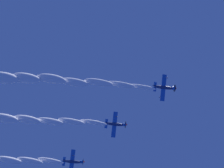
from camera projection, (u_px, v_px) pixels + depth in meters
The scene contains 4 objects.
airplane_lead at pixel (165, 87), 90.80m from camera, with size 6.83×6.83×3.55m.
airplane_left_wingman at pixel (116, 124), 94.84m from camera, with size 6.68×6.83×3.82m.
airplane_right_wingman at pixel (73, 162), 97.76m from camera, with size 6.70×6.83×3.85m.
smoke_trail_lead at pixel (18, 78), 83.96m from camera, with size 31.05×51.57×10.47m.
Camera 1 is at (-34.23, 3.79, 1.92)m, focal length 50.87 mm.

